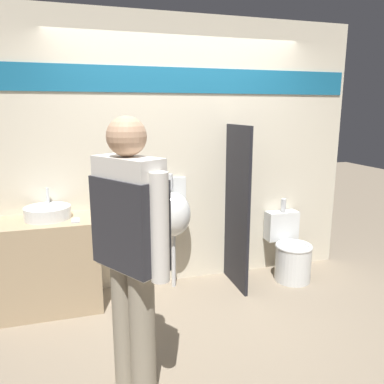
{
  "coord_description": "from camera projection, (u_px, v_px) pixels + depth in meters",
  "views": [
    {
      "loc": [
        -0.96,
        -3.09,
        1.8
      ],
      "look_at": [
        0.0,
        0.17,
        1.05
      ],
      "focal_mm": 35.0,
      "sensor_mm": 36.0,
      "label": 1
    }
  ],
  "objects": [
    {
      "name": "urinal_near_counter",
      "position": [
        173.0,
        214.0,
        3.75
      ],
      "size": [
        0.36,
        0.3,
        1.17
      ],
      "color": "silver",
      "rests_on": "ground_plane"
    },
    {
      "name": "divider_near_counter",
      "position": [
        237.0,
        208.0,
        3.78
      ],
      "size": [
        0.03,
        0.57,
        1.66
      ],
      "color": "black",
      "rests_on": "ground_plane"
    },
    {
      "name": "sink_counter",
      "position": [
        46.0,
        265.0,
        3.39
      ],
      "size": [
        0.96,
        0.5,
        0.84
      ],
      "color": "tan",
      "rests_on": "ground_plane"
    },
    {
      "name": "cell_phone",
      "position": [
        76.0,
        220.0,
        3.28
      ],
      "size": [
        0.07,
        0.14,
        0.01
      ],
      "color": "#B7B7BC",
      "rests_on": "sink_counter"
    },
    {
      "name": "ground_plane",
      "position": [
        197.0,
        304.0,
        3.55
      ],
      "size": [
        16.0,
        16.0,
        0.0
      ],
      "primitive_type": "plane",
      "color": "gray"
    },
    {
      "name": "person_in_vest",
      "position": [
        130.0,
        241.0,
        2.25
      ],
      "size": [
        0.44,
        0.54,
        1.77
      ],
      "rotation": [
        0.0,
        0.0,
        2.14
      ],
      "color": "gray",
      "rests_on": "ground_plane"
    },
    {
      "name": "toilet",
      "position": [
        290.0,
        253.0,
        4.05
      ],
      "size": [
        0.39,
        0.56,
        0.84
      ],
      "color": "silver",
      "rests_on": "ground_plane"
    },
    {
      "name": "sink_basin",
      "position": [
        48.0,
        212.0,
        3.35
      ],
      "size": [
        0.4,
        0.4,
        0.25
      ],
      "color": "silver",
      "rests_on": "sink_counter"
    },
    {
      "name": "display_wall",
      "position": [
        180.0,
        154.0,
        3.82
      ],
      "size": [
        3.74,
        0.07,
        2.7
      ],
      "color": "beige",
      "rests_on": "ground_plane"
    }
  ]
}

